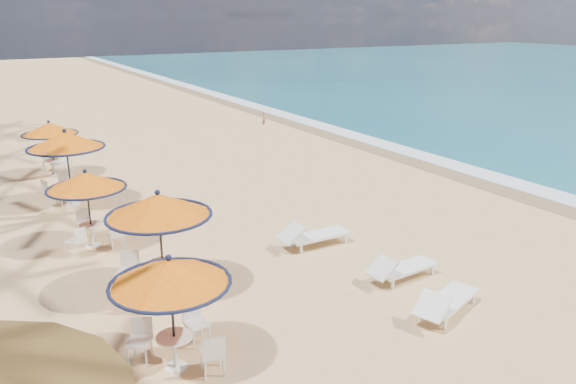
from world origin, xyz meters
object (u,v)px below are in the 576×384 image
object	(u,v)px
station_1	(156,215)
lounger_far	(312,235)
station_4	(51,135)
station_0	(172,285)
lounger_near	(445,301)
station_3	(65,147)
station_2	(87,190)
lounger_mid	(400,268)

from	to	relation	value
station_1	lounger_far	xyz separation A→B (m)	(4.32, 0.51, -1.50)
station_4	lounger_far	size ratio (longest dim) A/B	1.09
station_0	lounger_far	xyz separation A→B (m)	(4.95, 3.35, -1.25)
station_0	station_4	size ratio (longest dim) A/B	1.00
station_4	station_1	bearing A→B (deg)	-87.37
station_4	lounger_near	distance (m)	16.28
station_4	station_3	bearing A→B (deg)	-91.41
station_0	station_1	bearing A→B (deg)	77.62
station_0	station_3	bearing A→B (deg)	90.00
station_2	lounger_near	size ratio (longest dim) A/B	1.06
station_2	station_4	bearing A→B (deg)	88.31
station_2	lounger_near	world-z (taller)	station_2
station_2	station_3	xyz separation A→B (m)	(0.14, 3.96, 0.35)
station_2	lounger_near	xyz separation A→B (m)	(5.50, -7.41, -1.24)
lounger_mid	station_2	bearing A→B (deg)	131.62
station_3	station_4	xyz separation A→B (m)	(0.10, 3.98, -0.34)
station_1	station_4	distance (m)	11.45
lounger_far	station_2	bearing A→B (deg)	150.20
station_1	station_4	world-z (taller)	station_1
lounger_near	lounger_far	size ratio (longest dim) A/B	1.01
station_0	lounger_far	bearing A→B (deg)	34.07
station_1	station_0	bearing A→B (deg)	-102.38
station_0	lounger_far	distance (m)	6.10
lounger_near	lounger_far	xyz separation A→B (m)	(-0.42, 4.43, 0.01)
station_1	lounger_near	bearing A→B (deg)	-39.58
station_2	station_4	distance (m)	7.95
station_2	lounger_far	bearing A→B (deg)	-30.37
station_2	lounger_far	size ratio (longest dim) A/B	1.07
station_1	station_4	xyz separation A→B (m)	(-0.52, 11.43, -0.25)
station_0	station_1	distance (m)	2.91
station_1	lounger_far	world-z (taller)	station_1
station_3	lounger_near	size ratio (longest dim) A/B	1.24
station_4	lounger_mid	bearing A→B (deg)	-67.82
station_2	lounger_mid	world-z (taller)	station_2
lounger_near	station_1	bearing A→B (deg)	120.85
station_1	station_3	world-z (taller)	station_3
station_3	lounger_mid	size ratio (longest dim) A/B	1.34
station_2	station_4	size ratio (longest dim) A/B	0.99
station_4	lounger_near	xyz separation A→B (m)	(5.27, -15.36, -1.26)
station_2	lounger_near	bearing A→B (deg)	-53.40
station_1	station_3	bearing A→B (deg)	94.78
station_0	station_1	size ratio (longest dim) A/B	0.90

